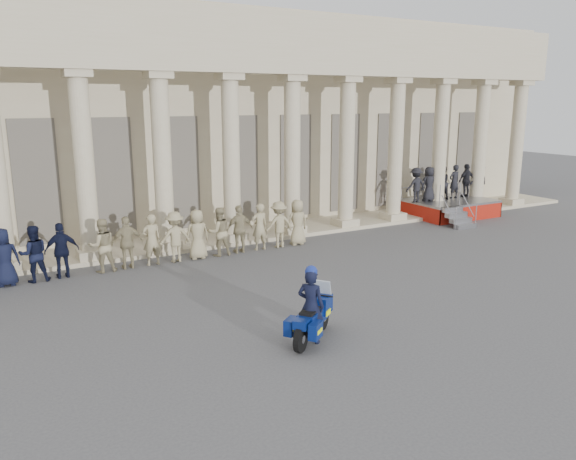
{
  "coord_description": "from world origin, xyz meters",
  "views": [
    {
      "loc": [
        -7.05,
        -11.16,
        5.33
      ],
      "look_at": [
        0.86,
        2.92,
        1.6
      ],
      "focal_mm": 35.0,
      "sensor_mm": 36.0,
      "label": 1
    }
  ],
  "objects": [
    {
      "name": "motorcycle",
      "position": [
        -0.73,
        -1.04,
        0.54
      ],
      "size": [
        1.64,
        1.4,
        1.25
      ],
      "rotation": [
        0.0,
        0.0,
        0.65
      ],
      "color": "black",
      "rests_on": "ground"
    },
    {
      "name": "reviewing_stand",
      "position": [
        12.3,
        7.88,
        1.32
      ],
      "size": [
        5.03,
        3.81,
        2.38
      ],
      "color": "gray",
      "rests_on": "ground"
    },
    {
      "name": "rider",
      "position": [
        -0.81,
        -1.1,
        0.89
      ],
      "size": [
        0.7,
        0.74,
        1.8
      ],
      "rotation": [
        0.0,
        0.0,
        2.22
      ],
      "color": "black",
      "rests_on": "ground"
    },
    {
      "name": "building",
      "position": [
        -0.0,
        14.74,
        4.52
      ],
      "size": [
        40.0,
        12.5,
        9.0
      ],
      "color": "tan",
      "rests_on": "ground"
    },
    {
      "name": "officer_rank",
      "position": [
        -6.14,
        6.66,
        0.86
      ],
      "size": [
        19.64,
        0.65,
        1.73
      ],
      "color": "black",
      "rests_on": "ground"
    },
    {
      "name": "ground",
      "position": [
        0.0,
        0.0,
        0.0
      ],
      "size": [
        90.0,
        90.0,
        0.0
      ],
      "primitive_type": "plane",
      "color": "#464649",
      "rests_on": "ground"
    }
  ]
}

